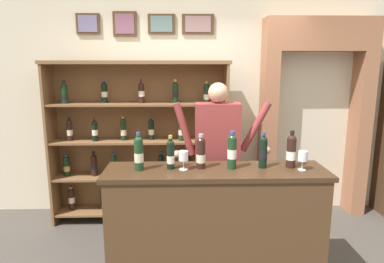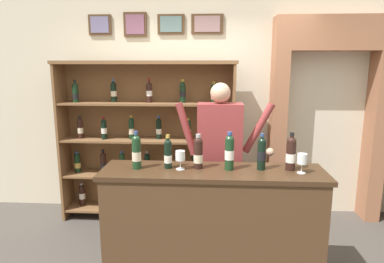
% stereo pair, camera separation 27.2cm
% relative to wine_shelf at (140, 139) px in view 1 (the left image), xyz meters
% --- Properties ---
extents(back_wall, '(12.00, 0.19, 3.03)m').
position_rel_wine_shelf_xyz_m(back_wall, '(0.69, 0.38, 0.50)').
color(back_wall, beige).
rests_on(back_wall, ground).
extents(wine_shelf, '(2.14, 0.37, 1.95)m').
position_rel_wine_shelf_xyz_m(wine_shelf, '(0.00, 0.00, 0.00)').
color(wine_shelf, brown).
rests_on(wine_shelf, ground).
extents(archway_doorway, '(1.36, 0.45, 2.46)m').
position_rel_wine_shelf_xyz_m(archway_doorway, '(2.18, 0.24, 0.39)').
color(archway_doorway, '#9E6647').
rests_on(archway_doorway, ground).
extents(tasting_counter, '(1.89, 0.50, 1.04)m').
position_rel_wine_shelf_xyz_m(tasting_counter, '(0.80, -1.27, -0.50)').
color(tasting_counter, '#4C331E').
rests_on(tasting_counter, ground).
extents(shopkeeper, '(0.98, 0.22, 1.74)m').
position_rel_wine_shelf_xyz_m(shopkeeper, '(0.87, -0.74, 0.06)').
color(shopkeeper, '#2D3347').
rests_on(shopkeeper, ground).
extents(tasting_bottle_riserva, '(0.08, 0.08, 0.32)m').
position_rel_wine_shelf_xyz_m(tasting_bottle_riserva, '(0.16, -1.26, 0.17)').
color(tasting_bottle_riserva, '#19381E').
rests_on(tasting_bottle_riserva, tasting_counter).
extents(tasting_bottle_super_tuscan, '(0.07, 0.07, 0.29)m').
position_rel_wine_shelf_xyz_m(tasting_bottle_super_tuscan, '(0.42, -1.24, 0.15)').
color(tasting_bottle_super_tuscan, black).
rests_on(tasting_bottle_super_tuscan, tasting_counter).
extents(tasting_bottle_brunello, '(0.08, 0.08, 0.30)m').
position_rel_wine_shelf_xyz_m(tasting_bottle_brunello, '(0.68, -1.23, 0.16)').
color(tasting_bottle_brunello, black).
rests_on(tasting_bottle_brunello, tasting_counter).
extents(tasting_bottle_grappa, '(0.08, 0.08, 0.32)m').
position_rel_wine_shelf_xyz_m(tasting_bottle_grappa, '(0.94, -1.25, 0.18)').
color(tasting_bottle_grappa, '#19381E').
rests_on(tasting_bottle_grappa, tasting_counter).
extents(tasting_bottle_prosecco, '(0.07, 0.07, 0.31)m').
position_rel_wine_shelf_xyz_m(tasting_bottle_prosecco, '(1.21, -1.23, 0.16)').
color(tasting_bottle_prosecco, black).
rests_on(tasting_bottle_prosecco, tasting_counter).
extents(tasting_bottle_rosso, '(0.08, 0.08, 0.32)m').
position_rel_wine_shelf_xyz_m(tasting_bottle_rosso, '(1.45, -1.23, 0.17)').
color(tasting_bottle_rosso, black).
rests_on(tasting_bottle_rosso, tasting_counter).
extents(wine_glass_spare, '(0.08, 0.08, 0.16)m').
position_rel_wine_shelf_xyz_m(wine_glass_spare, '(0.53, -1.27, 0.13)').
color(wine_glass_spare, silver).
rests_on(wine_glass_spare, tasting_counter).
extents(wine_glass_center, '(0.08, 0.08, 0.16)m').
position_rel_wine_shelf_xyz_m(wine_glass_center, '(1.52, -1.31, 0.14)').
color(wine_glass_center, silver).
rests_on(wine_glass_center, tasting_counter).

